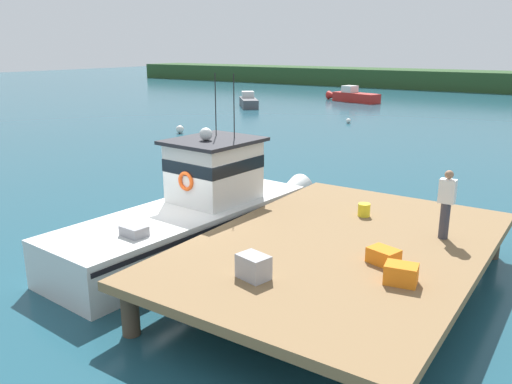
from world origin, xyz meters
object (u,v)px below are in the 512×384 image
at_px(bait_bucket, 364,210).
at_px(moored_boat_far_right, 248,101).
at_px(mooring_buoy_inshore, 180,129).
at_px(main_fishing_boat, 200,212).
at_px(crate_single_by_cleat, 383,256).
at_px(crate_stack_near_edge, 253,267).
at_px(deckhand_by_the_boat, 446,203).
at_px(moored_boat_mid_harbor, 353,96).
at_px(mooring_buoy_spare_mooring, 348,121).
at_px(mooring_buoy_outer, 252,152).
at_px(crate_stack_mid_dock, 401,274).

height_order(bait_bucket, moored_boat_far_right, bait_bucket).
bearing_deg(mooring_buoy_inshore, bait_bucket, -35.58).
xyz_separation_m(main_fishing_boat, crate_single_by_cleat, (5.79, -1.04, 0.36)).
xyz_separation_m(crate_stack_near_edge, moored_boat_far_right, (-23.04, 33.12, -0.96)).
height_order(deckhand_by_the_boat, moored_boat_mid_harbor, deckhand_by_the_boat).
height_order(crate_single_by_cleat, deckhand_by_the_boat, deckhand_by_the_boat).
relative_size(main_fishing_boat, deckhand_by_the_boat, 6.08).
bearing_deg(main_fishing_boat, crate_stack_near_edge, -38.28).
height_order(bait_bucket, mooring_buoy_spare_mooring, bait_bucket).
xyz_separation_m(main_fishing_boat, bait_bucket, (4.24, 1.67, 0.36)).
distance_m(deckhand_by_the_boat, mooring_buoy_outer, 15.86).
bearing_deg(mooring_buoy_inshore, moored_boat_mid_harbor, 87.21).
bearing_deg(mooring_buoy_inshore, mooring_buoy_outer, -23.44).
bearing_deg(moored_boat_far_right, main_fishing_boat, -57.54).
distance_m(crate_single_by_cleat, mooring_buoy_outer, 16.83).
distance_m(main_fishing_boat, crate_stack_mid_dock, 6.65).
bearing_deg(bait_bucket, moored_boat_far_right, 129.45).
height_order(crate_single_by_cleat, bait_bucket, bait_bucket).
bearing_deg(crate_single_by_cleat, crate_stack_near_edge, -131.34).
xyz_separation_m(main_fishing_boat, mooring_buoy_spare_mooring, (-6.61, 25.00, -0.83)).
relative_size(mooring_buoy_spare_mooring, mooring_buoy_outer, 0.84).
bearing_deg(crate_stack_mid_dock, crate_stack_near_edge, -150.85).
bearing_deg(crate_stack_mid_dock, bait_bucket, 122.27).
bearing_deg(crate_single_by_cleat, deckhand_by_the_boat, 74.03).
xyz_separation_m(moored_boat_far_right, mooring_buoy_spare_mooring, (12.47, -5.00, -0.29)).
relative_size(moored_boat_mid_harbor, mooring_buoy_outer, 14.74).
height_order(moored_boat_mid_harbor, moored_boat_far_right, moored_boat_mid_harbor).
xyz_separation_m(bait_bucket, deckhand_by_the_boat, (2.18, -0.51, 0.69)).
bearing_deg(main_fishing_boat, mooring_buoy_outer, 117.47).
bearing_deg(moored_boat_mid_harbor, mooring_buoy_spare_mooring, -67.36).
bearing_deg(mooring_buoy_spare_mooring, crate_stack_mid_dock, -64.08).
bearing_deg(bait_bucket, crate_stack_near_edge, -93.35).
bearing_deg(main_fishing_boat, moored_boat_far_right, 122.46).
distance_m(crate_single_by_cleat, moored_boat_far_right, 39.78).
xyz_separation_m(moored_boat_far_right, mooring_buoy_inshore, (5.16, -15.35, -0.22)).
bearing_deg(mooring_buoy_inshore, crate_single_by_cleat, -38.54).
xyz_separation_m(moored_boat_mid_harbor, moored_boat_far_right, (-6.38, -9.61, -0.07)).
height_order(crate_single_by_cleat, moored_boat_mid_harbor, moored_boat_mid_harbor).
height_order(crate_single_by_cleat, mooring_buoy_outer, crate_single_by_cleat).
bearing_deg(crate_single_by_cleat, moored_boat_mid_harbor, 114.45).
bearing_deg(mooring_buoy_outer, crate_stack_mid_dock, -46.60).
relative_size(crate_stack_mid_dock, mooring_buoy_outer, 1.39).
bearing_deg(moored_boat_far_right, crate_stack_mid_dock, -51.26).
height_order(moored_boat_far_right, mooring_buoy_outer, moored_boat_far_right).
height_order(main_fishing_boat, mooring_buoy_spare_mooring, main_fishing_boat).
bearing_deg(mooring_buoy_outer, deckhand_by_the_boat, -39.25).
relative_size(moored_boat_mid_harbor, mooring_buoy_spare_mooring, 17.53).
height_order(crate_stack_near_edge, crate_single_by_cleat, crate_stack_near_edge).
relative_size(mooring_buoy_spare_mooring, mooring_buoy_inshore, 0.71).
bearing_deg(crate_single_by_cleat, crate_stack_mid_dock, -49.49).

